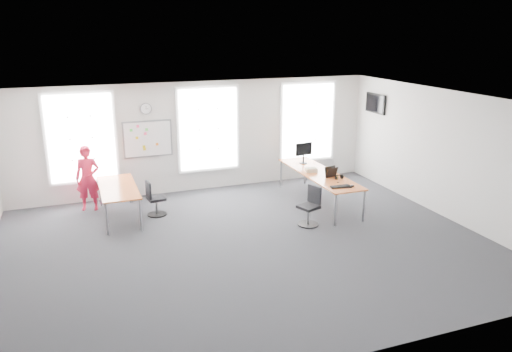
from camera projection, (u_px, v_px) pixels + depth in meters
name	position (u px, v px, depth m)	size (l,w,h in m)	color
floor	(247.00, 245.00, 10.44)	(10.00, 10.00, 0.00)	#26262B
ceiling	(246.00, 102.00, 9.58)	(10.00, 10.00, 0.00)	white
wall_back	(198.00, 137.00, 13.60)	(10.00, 10.00, 0.00)	silver
wall_front	(349.00, 260.00, 6.42)	(10.00, 10.00, 0.00)	silver
wall_right	(447.00, 155.00, 11.68)	(10.00, 10.00, 0.00)	silver
window_left	(81.00, 138.00, 12.51)	(1.60, 0.06, 2.20)	white
window_mid	(208.00, 129.00, 13.61)	(1.60, 0.06, 2.20)	white
window_right	(307.00, 122.00, 14.62)	(1.60, 0.06, 2.20)	white
desk_right	(319.00, 175.00, 12.78)	(0.87, 3.26, 0.79)	#DD7A40
desk_left	(118.00, 189.00, 11.75)	(0.84, 2.10, 0.77)	#DD7A40
chair_right	(310.00, 208.00, 11.41)	(0.53, 0.53, 0.91)	black
chair_left	(154.00, 200.00, 11.97)	(0.46, 0.46, 0.87)	black
person	(88.00, 178.00, 12.25)	(0.59, 0.39, 1.62)	red
whiteboard	(148.00, 139.00, 13.11)	(1.20, 0.03, 0.90)	white
wall_clock	(146.00, 109.00, 12.88)	(0.30, 0.30, 0.04)	gray
tv	(376.00, 103.00, 14.13)	(0.06, 0.90, 0.55)	black
keyboard	(341.00, 187.00, 11.61)	(0.49, 0.17, 0.02)	black
mouse	(352.00, 186.00, 11.65)	(0.07, 0.12, 0.04)	black
lens_cap	(338.00, 182.00, 11.97)	(0.06, 0.06, 0.01)	black
headphones	(339.00, 177.00, 12.20)	(0.20, 0.11, 0.12)	black
laptop_sleeve	(331.00, 172.00, 12.35)	(0.34, 0.24, 0.27)	black
paper_stack	(311.00, 170.00, 12.84)	(0.29, 0.22, 0.10)	beige
monitor	(304.00, 151.00, 13.54)	(0.52, 0.21, 0.58)	black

